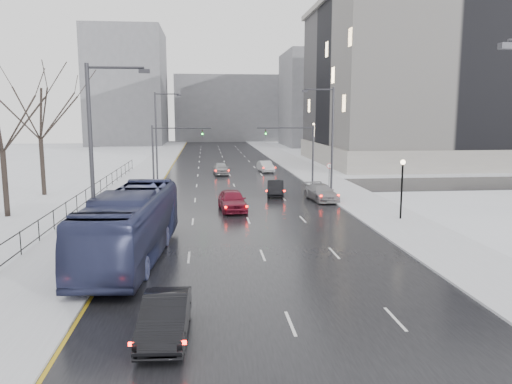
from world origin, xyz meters
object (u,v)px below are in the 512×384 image
object	(u,v)px
tree_park_e	(45,196)
mast_signal_right	(303,148)
lamppost_r_mid	(402,181)
sedan_left_near	(165,317)
streetlight_l_far	(158,132)
sedan_right_far	(321,192)
bus	(131,225)
tree_park_d	(8,218)
mast_signal_left	(163,149)
streetlight_r_mid	(330,137)
sedan_right_distant	(266,166)
streetlight_l_near	(96,158)
sedan_center_near	(232,200)
sedan_center_far	(221,168)
sedan_right_near	(275,188)
no_uturn_sign	(329,168)

from	to	relation	value
tree_park_e	mast_signal_right	world-z (taller)	tree_park_e
lamppost_r_mid	sedan_left_near	world-z (taller)	lamppost_r_mid
streetlight_l_far	sedan_right_far	xyz separation A→B (m)	(15.37, -13.22, -4.87)
bus	sedan_right_far	distance (m)	21.95
tree_park_d	mast_signal_left	size ratio (longest dim) A/B	1.92
streetlight_r_mid	streetlight_l_far	bearing A→B (deg)	143.70
bus	tree_park_e	bearing A→B (deg)	121.80
tree_park_e	sedan_right_distant	distance (m)	28.73
streetlight_l_near	streetlight_l_far	distance (m)	32.00
lamppost_r_mid	sedan_center_near	size ratio (longest dim) A/B	0.87
sedan_left_near	sedan_center_near	size ratio (longest dim) A/B	0.90
mast_signal_left	sedan_right_distant	xyz separation A→B (m)	(12.22, 13.06, -3.35)
tree_park_d	tree_park_e	xyz separation A→B (m)	(-0.40, 10.00, 0.00)
streetlight_l_far	lamppost_r_mid	world-z (taller)	streetlight_l_far
sedan_center_far	sedan_center_near	bearing A→B (deg)	-92.21
streetlight_r_mid	streetlight_l_far	world-z (taller)	same
streetlight_r_mid	sedan_center_near	xyz separation A→B (m)	(-9.12, -5.21, -4.74)
tree_park_d	mast_signal_left	bearing A→B (deg)	53.20
tree_park_d	sedan_center_near	distance (m)	16.89
mast_signal_right	sedan_right_near	size ratio (longest dim) A/B	1.50
sedan_center_near	tree_park_e	bearing A→B (deg)	147.52
streetlight_l_near	mast_signal_left	bearing A→B (deg)	88.28
streetlight_l_near	sedan_right_near	distance (m)	25.18
no_uturn_sign	sedan_right_near	bearing A→B (deg)	-158.74
sedan_left_near	sedan_right_distant	xyz separation A→B (m)	(9.40, 48.72, -0.01)
mast_signal_right	sedan_right_near	world-z (taller)	mast_signal_right
sedan_center_far	no_uturn_sign	bearing A→B (deg)	-57.67
lamppost_r_mid	sedan_center_far	distance (m)	31.28
tree_park_d	sedan_right_far	world-z (taller)	tree_park_d
mast_signal_right	mast_signal_left	distance (m)	14.65
sedan_left_near	sedan_right_distant	distance (m)	49.62
sedan_right_distant	mast_signal_left	bearing A→B (deg)	-140.30
no_uturn_sign	mast_signal_left	bearing A→B (deg)	166.40
streetlight_r_mid	no_uturn_sign	xyz separation A→B (m)	(1.03, 4.00, -3.32)
tree_park_e	streetlight_r_mid	distance (m)	27.25
lamppost_r_mid	tree_park_d	bearing A→B (deg)	172.09
no_uturn_sign	sedan_right_near	world-z (taller)	no_uturn_sign
streetlight_r_mid	mast_signal_left	size ratio (longest dim) A/B	1.54
streetlight_l_far	sedan_center_far	distance (m)	10.90
streetlight_r_mid	streetlight_l_far	xyz separation A→B (m)	(-16.33, 12.00, 0.00)
streetlight_l_near	sedan_right_far	world-z (taller)	streetlight_l_near
lamppost_r_mid	sedan_right_far	distance (m)	9.81
sedan_right_far	mast_signal_right	bearing A→B (deg)	81.23
tree_park_d	bus	distance (m)	16.20
lamppost_r_mid	sedan_left_near	size ratio (longest dim) A/B	0.97
tree_park_e	streetlight_l_far	size ratio (longest dim) A/B	1.35
mast_signal_left	sedan_center_near	size ratio (longest dim) A/B	1.31
tree_park_d	sedan_right_distant	size ratio (longest dim) A/B	2.87
lamppost_r_mid	sedan_right_near	size ratio (longest dim) A/B	0.99
no_uturn_sign	sedan_center_near	world-z (taller)	no_uturn_sign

